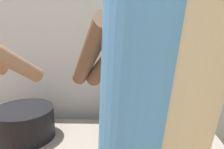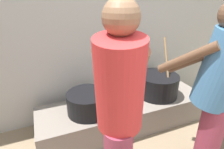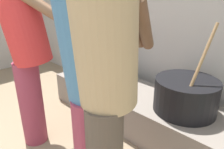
{
  "view_description": "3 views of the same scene",
  "coord_description": "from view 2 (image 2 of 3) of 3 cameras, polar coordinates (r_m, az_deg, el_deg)",
  "views": [
    {
      "loc": [
        0.44,
        0.1,
        1.26
      ],
      "look_at": [
        0.41,
        1.13,
        0.99
      ],
      "focal_mm": 36.57,
      "sensor_mm": 36.0,
      "label": 1
    },
    {
      "loc": [
        -0.71,
        -0.04,
        1.56
      ],
      "look_at": [
        -0.19,
        1.24,
        0.96
      ],
      "focal_mm": 30.03,
      "sensor_mm": 36.0,
      "label": 2
    },
    {
      "loc": [
        1.32,
        0.2,
        1.26
      ],
      "look_at": [
        0.14,
        1.38,
        0.62
      ],
      "focal_mm": 33.84,
      "sensor_mm": 36.0,
      "label": 3
    }
  ],
  "objects": [
    {
      "name": "block_enclosure_rear",
      "position": [
        2.44,
        -4.83,
        11.37
      ],
      "size": [
        5.51,
        0.2,
        2.1
      ],
      "primitive_type": "cube",
      "color": "#ADA8A0",
      "rests_on": "ground_plane"
    },
    {
      "name": "cooking_pot_secondary",
      "position": [
        2.1,
        -7.38,
        -8.45
      ],
      "size": [
        0.46,
        0.46,
        0.24
      ],
      "color": "black",
      "rests_on": "hearth_ledge"
    },
    {
      "name": "cooking_pot_main",
      "position": [
        2.48,
        13.74,
        -3.08
      ],
      "size": [
        0.51,
        0.51,
        0.73
      ],
      "color": "black",
      "rests_on": "hearth_ledge"
    },
    {
      "name": "hearth_ledge",
      "position": [
        2.41,
        3.83,
        -11.74
      ],
      "size": [
        2.08,
        0.6,
        0.34
      ],
      "primitive_type": "cube",
      "color": "slate",
      "rests_on": "ground_plane"
    },
    {
      "name": "cook_in_blue_shirt",
      "position": [
        1.67,
        29.27,
        -4.06
      ],
      "size": [
        0.53,
        0.72,
        1.53
      ],
      "color": "#8C3347",
      "rests_on": "ground_plane"
    },
    {
      "name": "cook_in_red_shirt",
      "position": [
        1.21,
        2.24,
        -10.56
      ],
      "size": [
        0.59,
        0.72,
        1.55
      ],
      "color": "#8C3347",
      "rests_on": "ground_plane"
    }
  ]
}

